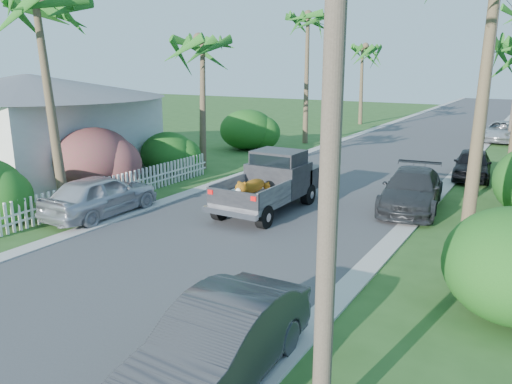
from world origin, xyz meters
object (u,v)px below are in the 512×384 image
Objects in this scene: utility_pole_a at (332,103)px; utility_pole_b at (488,76)px; parked_car_rn at (219,344)px; palm_l_c at (308,16)px; palm_l_b at (201,40)px; palm_l_d at (363,47)px; pickup_truck at (275,181)px; parked_car_rf at (472,165)px; parked_car_rm at (412,190)px; parked_car_ln at (101,195)px; parked_car_rd at (502,132)px; palm_l_a at (40,1)px; house_left at (32,129)px.

utility_pole_b is at bearing 90.00° from utility_pole_a.
parked_car_rn is 0.46× the size of palm_l_c.
palm_l_b is 0.80× the size of palm_l_c.
utility_pole_a is at bearing -71.42° from palm_l_d.
parked_car_rf is at bearing 58.17° from pickup_truck.
parked_car_rn is at bearing 174.77° from utility_pole_a.
palm_l_b reaches higher than parked_car_rm.
utility_pole_b reaches higher than parked_car_ln.
parked_car_rm reaches higher than parked_car_rd.
parked_car_rn is at bearing -25.91° from palm_l_a.
parked_car_rm is at bearing 10.04° from house_left.
parked_car_ln is at bearing -77.74° from palm_l_b.
palm_l_a is at bearing -152.47° from parked_car_rm.
palm_l_b is 10.19m from palm_l_c.
palm_l_a is 31.01m from palm_l_d.
parked_car_ln reaches higher than parked_car_rn.
parked_car_rd is 0.65× the size of palm_l_b.
palm_l_b is at bearing -175.39° from utility_pole_b.
parked_car_rf is 0.43× the size of house_left.
parked_car_ln is at bearing -86.87° from palm_l_c.
parked_car_rn is at bearing -97.82° from parked_car_rm.
palm_l_c reaches higher than utility_pole_b.
house_left is 20.81m from utility_pole_a.
palm_l_b reaches higher than parked_car_rf.
palm_l_c is at bearing 85.43° from palm_l_b.
palm_l_d is at bearing 117.23° from parked_car_rf.
pickup_truck is 10.30m from parked_car_rn.
parked_car_rn is at bearing -52.68° from palm_l_b.
palm_l_d is (-10.24, 35.83, 5.75)m from parked_car_rn.
parked_car_ln is 0.55× the size of palm_l_d.
palm_l_c is at bearing -87.63° from parked_car_ln.
pickup_truck is at bearing 2.68° from house_left.
parked_car_rm is 0.58× the size of palm_l_a.
house_left is (-16.86, -2.99, 1.43)m from parked_car_rm.
house_left reaches higher than parked_car_rd.
parked_car_rf is at bearing 91.88° from utility_pole_a.
palm_l_c reaches higher than palm_l_a.
parked_car_rf is 18.48m from palm_l_a.
utility_pole_a is 1.00× the size of utility_pole_b.
palm_l_a is 0.91× the size of utility_pole_a.
house_left is (-18.00, -9.29, 1.47)m from parked_car_rf.
palm_l_c is at bearing 109.48° from parked_car_rn.
palm_l_a reaches higher than parked_car_ln.
palm_l_c is at bearing 142.19° from utility_pole_b.
palm_l_b is at bearing -94.57° from palm_l_c.
palm_l_a reaches higher than palm_l_d.
house_left is 1.00× the size of utility_pole_a.
parked_car_rd is 21.65m from palm_l_b.
utility_pole_a is (12.40, -14.00, -1.55)m from palm_l_b.
parked_car_rm is (4.26, 2.40, -0.32)m from pickup_truck.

